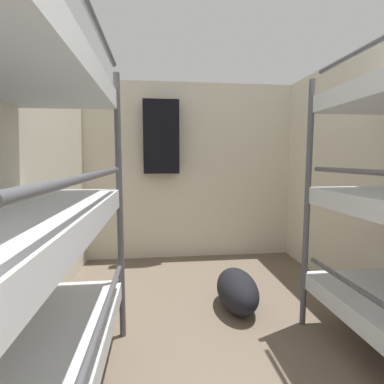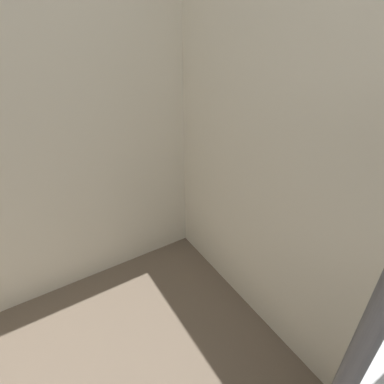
{
  "view_description": "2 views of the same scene",
  "coord_description": "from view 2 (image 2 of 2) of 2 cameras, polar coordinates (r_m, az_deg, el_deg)",
  "views": [
    {
      "loc": [
        -0.44,
        0.18,
        1.29
      ],
      "look_at": [
        -0.05,
        3.41,
        0.94
      ],
      "focal_mm": 28.0,
      "sensor_mm": 36.0,
      "label": 1
    },
    {
      "loc": [
        0.24,
        2.19,
        1.79
      ],
      "look_at": [
        0.8,
        3.09,
        1.16
      ],
      "focal_mm": 28.0,
      "sensor_mm": 36.0,
      "label": 2
    }
  ],
  "objects": []
}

